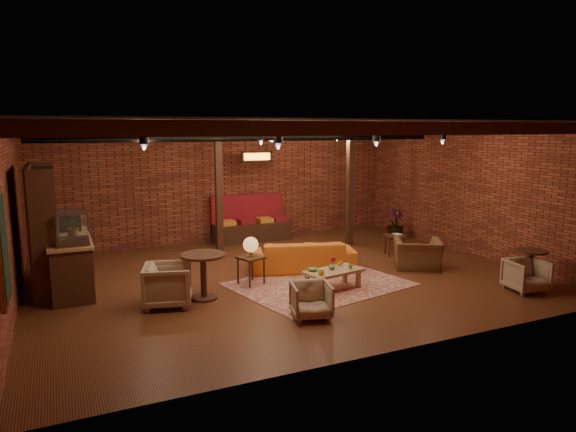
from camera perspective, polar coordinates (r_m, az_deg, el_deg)
name	(u,v)px	position (r m, az deg, el deg)	size (l,w,h in m)	color
floor	(284,276)	(10.89, -0.42, -6.72)	(10.00, 10.00, 0.00)	#3B1C0E
ceiling	(284,122)	(10.44, -0.44, 10.38)	(10.00, 8.00, 0.02)	black
wall_back	(225,183)	(14.26, -7.04, 3.69)	(10.00, 0.02, 3.20)	maroon
wall_front	(405,239)	(7.14, 12.85, -2.49)	(10.00, 0.02, 3.20)	maroon
wall_left	(9,219)	(9.67, -28.58, -0.28)	(0.02, 8.00, 3.20)	maroon
wall_right	(470,189)	(13.38, 19.53, 2.81)	(0.02, 8.00, 3.20)	maroon
ceiling_beams	(284,128)	(10.44, -0.44, 9.72)	(9.80, 6.40, 0.22)	black
ceiling_pipe	(256,138)	(11.92, -3.63, 8.59)	(0.12, 0.12, 9.60)	black
post_left	(219,189)	(12.76, -7.70, 2.97)	(0.16, 0.16, 3.20)	black
post_right	(350,185)	(13.61, 6.91, 3.40)	(0.16, 0.16, 3.20)	black
service_counter	(69,248)	(10.77, -23.12, -3.30)	(0.80, 2.50, 1.60)	black
plant_counter	(73,225)	(10.89, -22.78, -0.88)	(0.35, 0.39, 0.30)	#337F33
shelving_hutch	(45,229)	(10.79, -25.40, -1.26)	(0.52, 2.00, 2.40)	black
chalkboard_menu	(2,247)	(7.40, -29.16, -3.07)	(0.08, 0.96, 1.46)	black
banquette	(251,223)	(14.19, -4.09, -0.78)	(2.10, 0.70, 1.00)	maroon
service_sign	(257,157)	(13.56, -3.51, 6.61)	(0.86, 0.06, 0.30)	orange
ceiling_spotlights	(284,139)	(10.44, -0.44, 8.51)	(6.40, 4.40, 0.28)	black
rug	(319,284)	(10.37, 3.52, -7.55)	(3.25, 2.48, 0.01)	maroon
sofa	(302,256)	(11.26, 1.58, -4.42)	(2.28, 0.89, 0.66)	#C7621B
coffee_table	(333,272)	(9.97, 4.97, -6.22)	(1.21, 0.75, 0.64)	olive
side_table_lamp	(251,248)	(10.21, -4.16, -3.61)	(0.58, 0.58, 0.96)	black
round_table_left	(203,268)	(9.47, -9.39, -5.78)	(0.81, 0.81, 0.85)	black
armchair_a	(168,283)	(9.28, -13.19, -7.24)	(0.80, 0.75, 0.83)	beige
armchair_b	(311,299)	(8.53, 2.59, -9.16)	(0.63, 0.59, 0.64)	beige
armchair_right	(418,249)	(11.75, 14.21, -3.58)	(1.00, 0.65, 0.87)	brown
side_table_book	(395,237)	(12.82, 11.78, -2.25)	(0.58, 0.58, 0.53)	black
round_table_right	(531,262)	(11.33, 25.41, -4.60)	(0.59, 0.59, 0.69)	black
armchair_far	(526,274)	(10.84, 24.97, -5.86)	(0.66, 0.62, 0.68)	beige
plant_tall	(396,194)	(14.64, 11.96, 2.39)	(1.42, 1.42, 2.53)	#4C7F4C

